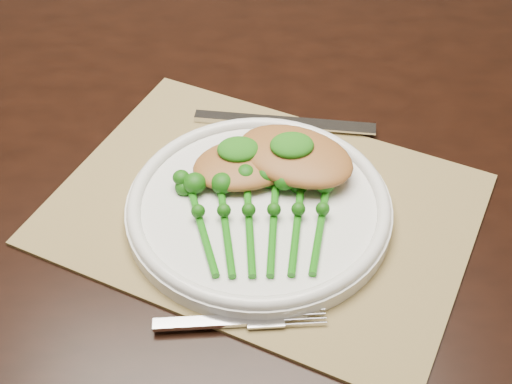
{
  "coord_description": "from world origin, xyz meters",
  "views": [
    {
      "loc": [
        0.13,
        -0.79,
        1.31
      ],
      "look_at": [
        0.15,
        -0.26,
        0.78
      ],
      "focal_mm": 50.0,
      "sensor_mm": 36.0,
      "label": 1
    }
  ],
  "objects_px": {
    "dining_table": "(199,289)",
    "broccolini_bundle": "(261,229)",
    "chicken_fillet_left": "(246,163)",
    "placemat": "(263,208)",
    "dinner_plate": "(259,206)"
  },
  "relations": [
    {
      "from": "broccolini_bundle",
      "to": "chicken_fillet_left",
      "type": "bearing_deg",
      "value": 98.58
    },
    {
      "from": "dinner_plate",
      "to": "chicken_fillet_left",
      "type": "distance_m",
      "value": 0.05
    },
    {
      "from": "placemat",
      "to": "dinner_plate",
      "type": "bearing_deg",
      "value": -88.34
    },
    {
      "from": "placemat",
      "to": "chicken_fillet_left",
      "type": "height_order",
      "value": "chicken_fillet_left"
    },
    {
      "from": "dining_table",
      "to": "placemat",
      "type": "bearing_deg",
      "value": -60.19
    },
    {
      "from": "dining_table",
      "to": "chicken_fillet_left",
      "type": "relative_size",
      "value": 13.79
    },
    {
      "from": "dinner_plate",
      "to": "broccolini_bundle",
      "type": "distance_m",
      "value": 0.04
    },
    {
      "from": "dining_table",
      "to": "broccolini_bundle",
      "type": "relative_size",
      "value": 10.07
    },
    {
      "from": "dining_table",
      "to": "broccolini_bundle",
      "type": "distance_m",
      "value": 0.47
    },
    {
      "from": "dinner_plate",
      "to": "broccolini_bundle",
      "type": "xyz_separation_m",
      "value": [
        0.0,
        -0.04,
        0.01
      ]
    },
    {
      "from": "chicken_fillet_left",
      "to": "dining_table",
      "type": "bearing_deg",
      "value": 103.4
    },
    {
      "from": "placemat",
      "to": "chicken_fillet_left",
      "type": "relative_size",
      "value": 3.66
    },
    {
      "from": "dining_table",
      "to": "broccolini_bundle",
      "type": "height_order",
      "value": "broccolini_bundle"
    },
    {
      "from": "dining_table",
      "to": "broccolini_bundle",
      "type": "xyz_separation_m",
      "value": [
        0.09,
        -0.24,
        0.4
      ]
    },
    {
      "from": "broccolini_bundle",
      "to": "placemat",
      "type": "bearing_deg",
      "value": 85.99
    }
  ]
}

